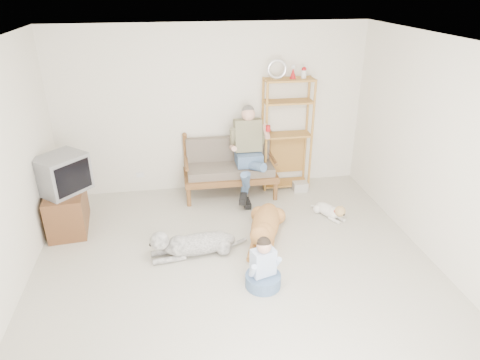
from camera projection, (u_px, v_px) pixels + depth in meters
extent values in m
plane|color=silver|center=(241.00, 286.00, 5.02)|extent=(5.50, 5.50, 0.00)
plane|color=white|center=(241.00, 49.00, 3.87)|extent=(5.50, 5.50, 0.00)
plane|color=silver|center=(212.00, 110.00, 6.90)|extent=(5.00, 0.00, 5.00)
plane|color=silver|center=(459.00, 167.00, 4.82)|extent=(0.00, 5.50, 5.50)
cube|color=brown|center=(230.00, 175.00, 7.02)|extent=(1.51, 0.72, 0.10)
cube|color=#6D6253|center=(230.00, 169.00, 6.97)|extent=(1.39, 0.62, 0.13)
cube|color=#6D6253|center=(228.00, 150.00, 7.08)|extent=(1.38, 0.14, 0.45)
cylinder|color=brown|center=(227.00, 137.00, 7.05)|extent=(1.40, 0.07, 0.05)
cylinder|color=brown|center=(189.00, 198.00, 6.73)|extent=(0.07, 0.07, 0.30)
cylinder|color=brown|center=(186.00, 164.00, 7.13)|extent=(0.07, 0.07, 0.95)
cylinder|color=brown|center=(276.00, 191.00, 6.94)|extent=(0.07, 0.07, 0.30)
cylinder|color=brown|center=(268.00, 159.00, 7.34)|extent=(0.07, 0.07, 0.95)
cube|color=slate|center=(249.00, 158.00, 6.90)|extent=(0.41, 0.39, 0.21)
cube|color=#787454|center=(248.00, 135.00, 6.84)|extent=(0.43, 0.29, 0.54)
sphere|color=tan|center=(248.00, 114.00, 6.66)|extent=(0.22, 0.22, 0.22)
sphere|color=#55514C|center=(248.00, 111.00, 6.66)|extent=(0.19, 0.19, 0.19)
cylinder|color=#B51317|center=(268.00, 128.00, 6.60)|extent=(0.07, 0.07, 0.09)
cube|color=#BA873A|center=(289.00, 80.00, 6.69)|extent=(0.79, 0.32, 0.03)
torus|color=silver|center=(277.00, 69.00, 6.59)|extent=(0.32, 0.05, 0.32)
cone|color=#B51317|center=(293.00, 73.00, 6.66)|extent=(0.10, 0.10, 0.17)
cylinder|color=#BA873A|center=(266.00, 139.00, 6.89)|extent=(0.04, 0.04, 1.86)
cylinder|color=#BA873A|center=(262.00, 133.00, 7.15)|extent=(0.04, 0.04, 1.86)
cylinder|color=#BA873A|center=(312.00, 137.00, 7.00)|extent=(0.04, 0.04, 1.86)
cylinder|color=#BA873A|center=(306.00, 131.00, 7.27)|extent=(0.04, 0.04, 1.86)
cube|color=silver|center=(300.00, 186.00, 7.26)|extent=(0.25, 0.18, 0.15)
cube|color=brown|center=(67.00, 209.00, 6.09)|extent=(0.58, 0.94, 0.60)
cube|color=brown|center=(46.00, 218.00, 5.86)|extent=(0.06, 0.40, 0.50)
cube|color=brown|center=(53.00, 203.00, 6.25)|extent=(0.06, 0.40, 0.50)
cube|color=slate|center=(62.00, 174.00, 5.84)|extent=(0.79, 0.80, 0.52)
cube|color=black|center=(74.00, 178.00, 5.71)|extent=(0.37, 0.41, 0.42)
cube|color=white|center=(140.00, 175.00, 7.15)|extent=(0.12, 0.02, 0.08)
ellipsoid|color=#BD7541|center=(266.00, 224.00, 5.98)|extent=(0.71, 1.13, 0.33)
sphere|color=#BD7541|center=(263.00, 235.00, 5.69)|extent=(0.33, 0.33, 0.33)
sphere|color=#BD7541|center=(260.00, 236.00, 5.39)|extent=(0.26, 0.26, 0.26)
ellipsoid|color=#BD7541|center=(259.00, 243.00, 5.29)|extent=(0.17, 0.22, 0.10)
cylinder|color=#BD7541|center=(270.00, 211.00, 6.50)|extent=(0.06, 0.43, 0.05)
ellipsoid|color=#BD7541|center=(253.00, 234.00, 5.43)|extent=(0.08, 0.10, 0.13)
ellipsoid|color=#BD7541|center=(268.00, 236.00, 5.40)|extent=(0.08, 0.10, 0.13)
ellipsoid|color=silver|center=(200.00, 244.00, 5.57)|extent=(0.97, 0.43, 0.28)
sphere|color=silver|center=(179.00, 246.00, 5.49)|extent=(0.28, 0.28, 0.28)
sphere|color=silver|center=(160.00, 241.00, 5.38)|extent=(0.24, 0.24, 0.24)
ellipsoid|color=silver|center=(151.00, 244.00, 5.36)|extent=(0.19, 0.13, 0.09)
cylinder|color=silver|center=(235.00, 244.00, 5.73)|extent=(0.36, 0.21, 0.05)
ellipsoid|color=silver|center=(161.00, 237.00, 5.46)|extent=(0.08, 0.06, 0.12)
ellipsoid|color=silver|center=(162.00, 244.00, 5.31)|extent=(0.08, 0.06, 0.12)
ellipsoid|color=white|center=(327.00, 210.00, 6.50)|extent=(0.38, 0.49, 0.18)
sphere|color=white|center=(334.00, 213.00, 6.39)|extent=(0.18, 0.18, 0.18)
sphere|color=tan|center=(340.00, 211.00, 6.28)|extent=(0.16, 0.16, 0.16)
ellipsoid|color=tan|center=(344.00, 214.00, 6.23)|extent=(0.11, 0.13, 0.06)
cylinder|color=white|center=(316.00, 207.00, 6.69)|extent=(0.15, 0.15, 0.03)
cone|color=tan|center=(337.00, 209.00, 6.24)|extent=(0.05, 0.05, 0.06)
cone|color=tan|center=(342.00, 207.00, 6.30)|extent=(0.05, 0.05, 0.06)
torus|color=#B51317|center=(339.00, 211.00, 6.30)|extent=(0.15, 0.15, 0.02)
cylinder|color=slate|center=(263.00, 280.00, 5.00)|extent=(0.42, 0.42, 0.15)
cube|color=silver|center=(263.00, 262.00, 4.91)|extent=(0.30, 0.24, 0.32)
sphere|color=tan|center=(264.00, 246.00, 4.80)|extent=(0.17, 0.17, 0.17)
sphere|color=black|center=(264.00, 244.00, 4.80)|extent=(0.16, 0.16, 0.16)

